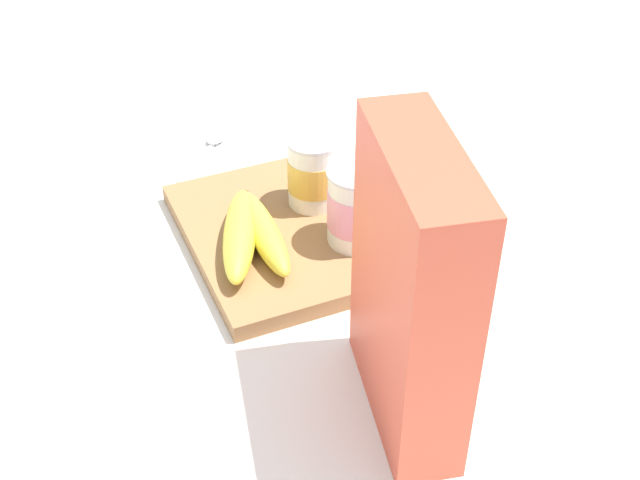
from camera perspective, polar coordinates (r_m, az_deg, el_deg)
ground_plane at (r=1.02m, az=-2.19°, el=-0.04°), size 2.40×2.40×0.00m
cutting_board at (r=1.02m, az=-2.21°, el=0.45°), size 0.28×0.23×0.02m
cereal_box at (r=0.74m, az=6.21°, el=-3.57°), size 0.19×0.10×0.29m
yogurt_cup_front at (r=1.02m, az=-0.48°, el=4.61°), size 0.06×0.06×0.09m
yogurt_cup_back at (r=0.96m, az=2.53°, el=2.30°), size 0.07×0.07×0.10m
banana_bunch at (r=0.97m, az=-4.73°, el=0.46°), size 0.17×0.10×0.04m
spoon at (r=1.20m, az=-7.59°, el=6.19°), size 0.11×0.10×0.01m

